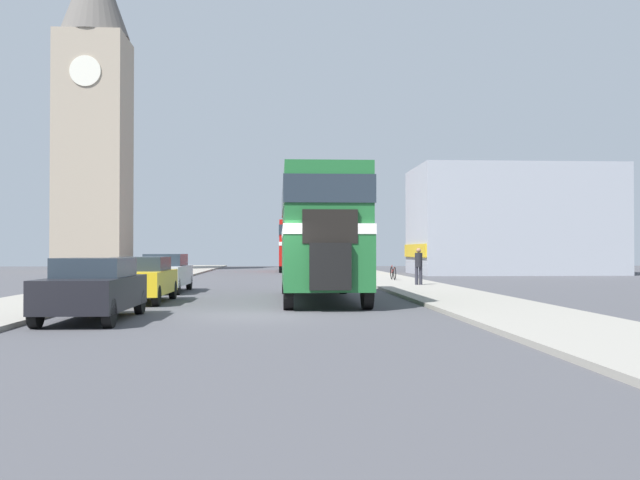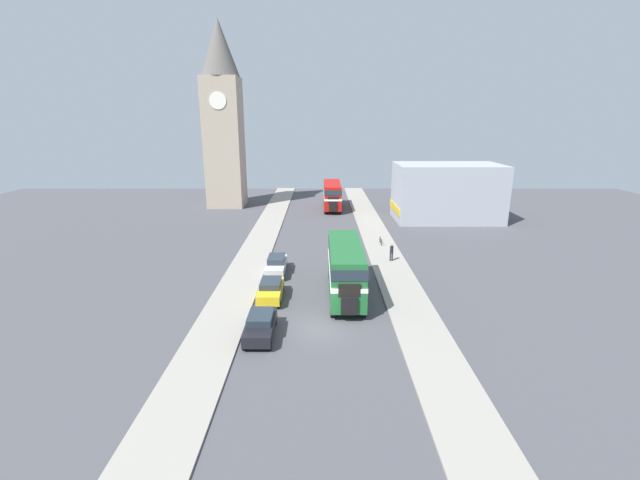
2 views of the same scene
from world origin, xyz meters
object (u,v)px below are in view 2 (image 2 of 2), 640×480
at_px(bicycle_on_pavement, 381,241).
at_px(double_decker_bus, 346,266).
at_px(car_parked_near, 261,325).
at_px(bus_distant, 333,193).
at_px(car_parked_far, 277,265).
at_px(pedestrian_walking, 392,251).
at_px(church_tower, 223,115).
at_px(car_parked_mid, 271,289).

bearing_deg(bicycle_on_pavement, double_decker_bus, -108.68).
bearing_deg(car_parked_near, bus_distant, 82.04).
xyz_separation_m(bus_distant, car_parked_near, (-5.71, -40.85, -1.64)).
bearing_deg(double_decker_bus, car_parked_far, 139.39).
bearing_deg(bus_distant, bicycle_on_pavement, -76.42).
height_order(double_decker_bus, car_parked_near, double_decker_bus).
height_order(bus_distant, bicycle_on_pavement, bus_distant).
relative_size(bus_distant, pedestrian_walking, 5.87).
bearing_deg(church_tower, car_parked_near, -75.63).
distance_m(car_parked_mid, bicycle_on_pavement, 18.16).
relative_size(bicycle_on_pavement, church_tower, 0.06).
bearing_deg(car_parked_far, bicycle_on_pavement, 39.92).
relative_size(car_parked_far, pedestrian_walking, 2.73).
relative_size(double_decker_bus, car_parked_far, 2.11).
height_order(bus_distant, car_parked_mid, bus_distant).
xyz_separation_m(car_parked_mid, pedestrian_walking, (10.82, 8.95, 0.31)).
height_order(bicycle_on_pavement, church_tower, church_tower).
height_order(car_parked_mid, pedestrian_walking, pedestrian_walking).
bearing_deg(double_decker_bus, church_tower, 114.76).
bearing_deg(car_parked_mid, bus_distant, 80.70).
bearing_deg(car_parked_mid, car_parked_far, 91.34).
bearing_deg(pedestrian_walking, car_parked_near, -125.94).
relative_size(car_parked_near, car_parked_mid, 1.01).
xyz_separation_m(car_parked_near, pedestrian_walking, (10.81, 14.91, 0.30)).
height_order(bus_distant, car_parked_far, bus_distant).
distance_m(car_parked_mid, church_tower, 41.17).
xyz_separation_m(car_parked_far, pedestrian_walking, (10.95, 3.16, 0.28)).
bearing_deg(bicycle_on_pavement, car_parked_far, -140.08).
relative_size(bus_distant, church_tower, 0.36).
relative_size(car_parked_near, church_tower, 0.15).
bearing_deg(bicycle_on_pavement, church_tower, 133.83).
distance_m(bus_distant, car_parked_far, 29.73).
xyz_separation_m(double_decker_bus, car_parked_far, (-5.96, 5.11, -1.69)).
xyz_separation_m(car_parked_far, bicycle_on_pavement, (10.71, 8.96, -0.31)).
relative_size(car_parked_near, bicycle_on_pavement, 2.44).
relative_size(double_decker_bus, car_parked_near, 2.25).
relative_size(double_decker_bus, bicycle_on_pavement, 5.49).
bearing_deg(car_parked_far, pedestrian_walking, 16.09).
distance_m(bus_distant, bicycle_on_pavement, 20.80).
bearing_deg(church_tower, car_parked_far, -70.86).
relative_size(double_decker_bus, bus_distant, 0.98).
height_order(car_parked_mid, church_tower, church_tower).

